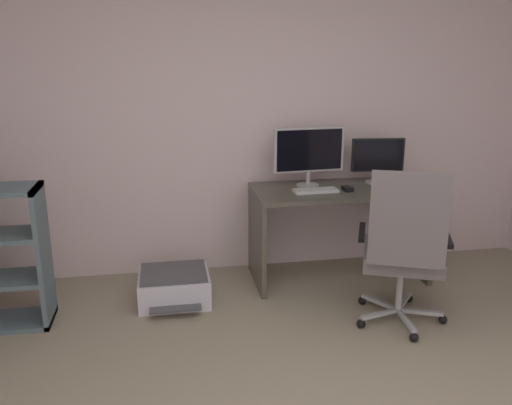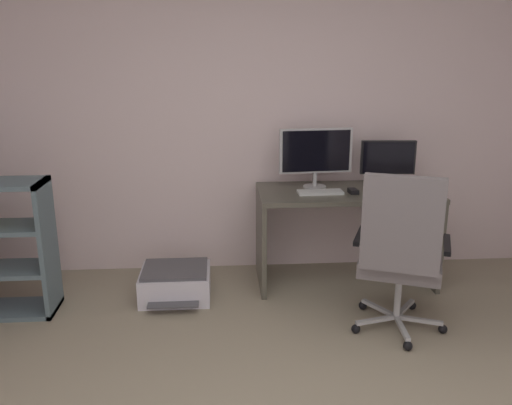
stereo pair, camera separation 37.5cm
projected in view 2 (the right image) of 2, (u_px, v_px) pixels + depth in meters
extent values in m
cube|color=silver|center=(254.00, 113.00, 4.30)|extent=(4.97, 0.10, 2.61)
cube|color=#504D42|center=(347.00, 193.00, 4.10)|extent=(1.37, 0.65, 0.04)
cube|color=#504D42|center=(261.00, 241.00, 4.16)|extent=(0.04, 0.62, 0.72)
cube|color=#504D42|center=(426.00, 237.00, 4.25)|extent=(0.04, 0.62, 0.72)
cylinder|color=#B2B5B7|center=(315.00, 187.00, 4.19)|extent=(0.18, 0.18, 0.01)
cylinder|color=#B2B5B7|center=(315.00, 178.00, 4.17)|extent=(0.03, 0.03, 0.12)
cube|color=#B7BABC|center=(316.00, 151.00, 4.11)|extent=(0.57, 0.08, 0.35)
cube|color=black|center=(316.00, 151.00, 4.09)|extent=(0.53, 0.05, 0.32)
cylinder|color=#B2B5B7|center=(386.00, 185.00, 4.23)|extent=(0.18, 0.18, 0.01)
cylinder|color=#B2B5B7|center=(387.00, 178.00, 4.21)|extent=(0.03, 0.03, 0.10)
cube|color=black|center=(388.00, 157.00, 4.17)|extent=(0.43, 0.07, 0.27)
cube|color=black|center=(389.00, 158.00, 4.15)|extent=(0.40, 0.04, 0.24)
cube|color=silver|center=(320.00, 192.00, 4.01)|extent=(0.34, 0.14, 0.02)
cube|color=black|center=(353.00, 191.00, 4.01)|extent=(0.07, 0.11, 0.03)
cube|color=#B7BABC|center=(419.00, 320.00, 3.51)|extent=(0.29, 0.14, 0.02)
sphere|color=black|center=(443.00, 329.00, 3.48)|extent=(0.06, 0.06, 0.06)
cube|color=#B7BABC|center=(405.00, 308.00, 3.68)|extent=(0.22, 0.25, 0.02)
sphere|color=black|center=(412.00, 306.00, 3.80)|extent=(0.06, 0.06, 0.06)
cube|color=#B7BABC|center=(379.00, 308.00, 3.68)|extent=(0.18, 0.27, 0.02)
sphere|color=black|center=(363.00, 305.00, 3.81)|extent=(0.06, 0.06, 0.06)
cube|color=#B7BABC|center=(376.00, 320.00, 3.52)|extent=(0.30, 0.10, 0.02)
sphere|color=black|center=(356.00, 329.00, 3.48)|extent=(0.06, 0.06, 0.06)
cube|color=#B7BABC|center=(402.00, 328.00, 3.42)|extent=(0.05, 0.30, 0.02)
sphere|color=black|center=(408.00, 346.00, 3.28)|extent=(0.06, 0.06, 0.06)
cylinder|color=#B7BABC|center=(398.00, 293.00, 3.51)|extent=(0.04, 0.04, 0.35)
cube|color=slate|center=(401.00, 262.00, 3.45)|extent=(0.66, 0.65, 0.10)
cube|color=slate|center=(402.00, 225.00, 3.10)|extent=(0.46, 0.24, 0.58)
cube|color=black|center=(360.00, 236.00, 3.49)|extent=(0.17, 0.34, 0.03)
cube|color=black|center=(447.00, 245.00, 3.33)|extent=(0.17, 0.34, 0.03)
cube|color=slate|center=(49.00, 248.00, 3.67)|extent=(0.03, 0.33, 0.95)
cube|color=silver|center=(176.00, 284.00, 3.98)|extent=(0.51, 0.43, 0.21)
cube|color=#4C4C51|center=(175.00, 269.00, 3.95)|extent=(0.47, 0.39, 0.02)
cube|color=#4C4C51|center=(173.00, 305.00, 3.74)|extent=(0.36, 0.10, 0.01)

